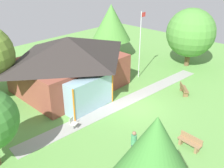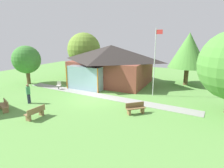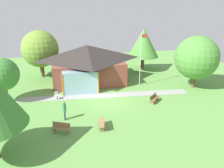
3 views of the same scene
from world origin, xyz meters
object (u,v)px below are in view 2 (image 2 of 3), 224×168
(tree_behind_pavilion_left, at_px, (84,49))
(bench_front_center, at_px, (35,113))
(flagpole, at_px, (155,60))
(patio_chair_west, at_px, (59,86))
(bench_mid_right, at_px, (135,109))
(tree_behind_pavilion_right, at_px, (188,50))
(pavilion, at_px, (110,64))
(tree_west_hedge, at_px, (26,60))
(visitor_strolling_lawn, at_px, (28,92))
(bench_front_left, at_px, (4,106))

(tree_behind_pavilion_left, bearing_deg, bench_front_center, -69.12)
(flagpole, relative_size, patio_chair_west, 7.51)
(bench_mid_right, bearing_deg, tree_behind_pavilion_right, -146.73)
(flagpole, height_order, tree_behind_pavilion_left, flagpole)
(patio_chair_west, bearing_deg, pavilion, -146.69)
(bench_front_center, height_order, patio_chair_west, patio_chair_west)
(flagpole, relative_size, tree_behind_pavilion_right, 1.04)
(flagpole, relative_size, tree_west_hedge, 1.38)
(pavilion, bearing_deg, visitor_strolling_lawn, -107.82)
(bench_mid_right, relative_size, tree_west_hedge, 0.30)
(patio_chair_west, relative_size, tree_behind_pavilion_right, 0.14)
(tree_behind_pavilion_left, bearing_deg, pavilion, -28.20)
(bench_front_left, height_order, bench_front_center, same)
(pavilion, bearing_deg, bench_front_left, -106.47)
(pavilion, distance_m, bench_mid_right, 10.21)
(tree_behind_pavilion_right, bearing_deg, tree_west_hedge, -156.01)
(patio_chair_west, bearing_deg, tree_behind_pavilion_left, -95.51)
(bench_front_left, distance_m, visitor_strolling_lawn, 2.17)
(bench_front_left, relative_size, visitor_strolling_lawn, 0.89)
(patio_chair_west, height_order, tree_west_hedge, tree_west_hedge)
(bench_front_left, relative_size, tree_behind_pavilion_left, 0.24)
(pavilion, relative_size, bench_mid_right, 7.02)
(flagpole, distance_m, patio_chair_west, 10.72)
(bench_front_left, distance_m, tree_behind_pavilion_left, 15.64)
(bench_mid_right, distance_m, visitor_strolling_lawn, 9.33)
(patio_chair_west, bearing_deg, bench_mid_right, 144.36)
(visitor_strolling_lawn, distance_m, tree_behind_pavilion_right, 17.84)
(patio_chair_west, distance_m, visitor_strolling_lawn, 4.80)
(pavilion, xyz_separation_m, bench_mid_right, (5.98, -8.02, -2.05))
(pavilion, height_order, tree_behind_pavilion_left, tree_behind_pavilion_left)
(pavilion, bearing_deg, bench_front_center, -90.96)
(bench_mid_right, relative_size, tree_behind_pavilion_right, 0.22)
(bench_front_left, xyz_separation_m, tree_behind_pavilion_left, (-2.43, 15.05, 3.47))
(pavilion, xyz_separation_m, visitor_strolling_lawn, (-3.15, -9.81, -1.43))
(bench_front_center, distance_m, tree_behind_pavilion_left, 16.49)
(patio_chair_west, xyz_separation_m, tree_west_hedge, (-5.14, 0.46, 2.58))
(patio_chair_west, bearing_deg, flagpole, 172.84)
(bench_front_center, bearing_deg, flagpole, -31.15)
(bench_mid_right, bearing_deg, bench_front_center, -11.55)
(flagpole, height_order, bench_mid_right, flagpole)
(tree_behind_pavilion_right, bearing_deg, bench_front_left, -128.82)
(tree_behind_pavilion_right, bearing_deg, bench_front_center, -120.32)
(flagpole, distance_m, tree_behind_pavilion_right, 6.70)
(tree_behind_pavilion_left, relative_size, tree_west_hedge, 1.35)
(bench_front_center, relative_size, tree_behind_pavilion_left, 0.24)
(flagpole, bearing_deg, bench_front_center, -125.32)
(tree_behind_pavilion_right, height_order, tree_west_hedge, tree_behind_pavilion_right)
(pavilion, relative_size, bench_front_center, 6.39)
(bench_front_left, relative_size, tree_behind_pavilion_right, 0.25)
(pavilion, bearing_deg, patio_chair_west, -127.44)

